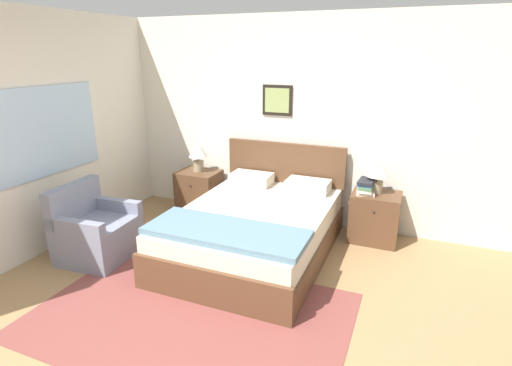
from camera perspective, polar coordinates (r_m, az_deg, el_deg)
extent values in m
plane|color=#99754C|center=(3.29, -11.42, -23.04)|extent=(16.00, 16.00, 0.00)
cube|color=silver|center=(5.15, 5.51, 8.63)|extent=(6.96, 0.06, 2.60)
cube|color=black|center=(5.14, 3.06, 11.72)|extent=(0.39, 0.02, 0.38)
cube|color=#8E9E5B|center=(5.13, 3.01, 11.70)|extent=(0.32, 0.00, 0.30)
cube|color=silver|center=(5.17, -25.35, 7.01)|extent=(0.06, 5.22, 2.60)
cube|color=#9EBCDB|center=(4.87, -28.53, 6.33)|extent=(0.02, 1.54, 0.96)
cube|color=brown|center=(3.65, -9.38, -18.12)|extent=(2.65, 1.76, 0.01)
cube|color=brown|center=(4.48, -0.29, -8.43)|extent=(1.56, 2.15, 0.28)
cube|color=brown|center=(3.58, -6.92, -12.73)|extent=(1.56, 0.06, 0.08)
cube|color=beige|center=(4.37, -0.29, -5.35)|extent=(1.50, 2.06, 0.25)
cube|color=brown|center=(5.17, 4.17, 2.88)|extent=(1.56, 0.06, 0.53)
cube|color=slate|center=(3.75, -4.30, -7.00)|extent=(1.53, 0.60, 0.06)
cube|color=beige|center=(5.14, -0.66, 0.61)|extent=(0.52, 0.32, 0.14)
cube|color=beige|center=(4.91, 7.43, -0.40)|extent=(0.52, 0.32, 0.14)
cube|color=gray|center=(4.72, -21.48, -7.41)|extent=(0.73, 0.79, 0.42)
cube|color=gray|center=(4.75, -24.64, -2.37)|extent=(0.17, 0.75, 0.39)
cube|color=gray|center=(4.84, -19.51, -2.94)|extent=(0.68, 0.15, 0.14)
cube|color=gray|center=(4.40, -24.50, -5.72)|extent=(0.68, 0.15, 0.14)
cube|color=brown|center=(5.63, -8.10, -1.23)|extent=(0.55, 0.45, 0.59)
sphere|color=#332D28|center=(5.39, -9.43, -0.35)|extent=(0.02, 0.02, 0.02)
cube|color=brown|center=(4.93, 16.58, -4.70)|extent=(0.55, 0.45, 0.59)
sphere|color=#332D28|center=(4.65, 16.43, -3.90)|extent=(0.02, 0.02, 0.02)
cylinder|color=gray|center=(5.54, -8.20, 2.42)|extent=(0.14, 0.14, 0.15)
cylinder|color=gray|center=(5.51, -8.25, 3.45)|extent=(0.02, 0.02, 0.06)
cone|color=silver|center=(5.48, -8.32, 4.83)|extent=(0.25, 0.25, 0.21)
cylinder|color=gray|center=(4.83, 16.80, -0.57)|extent=(0.14, 0.14, 0.15)
cylinder|color=gray|center=(4.80, 16.91, 0.60)|extent=(0.02, 0.02, 0.06)
cone|color=silver|center=(4.76, 17.06, 2.17)|extent=(0.25, 0.25, 0.21)
cube|color=silver|center=(4.79, 15.39, -1.25)|extent=(0.23, 0.25, 0.04)
cube|color=silver|center=(4.78, 15.42, -0.86)|extent=(0.16, 0.28, 0.03)
cube|color=#4C7551|center=(4.77, 15.46, -0.47)|extent=(0.16, 0.27, 0.04)
cube|color=#335693|center=(4.76, 15.50, -0.04)|extent=(0.19, 0.25, 0.03)
cube|color=#232328|center=(4.75, 15.53, 0.30)|extent=(0.18, 0.29, 0.02)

